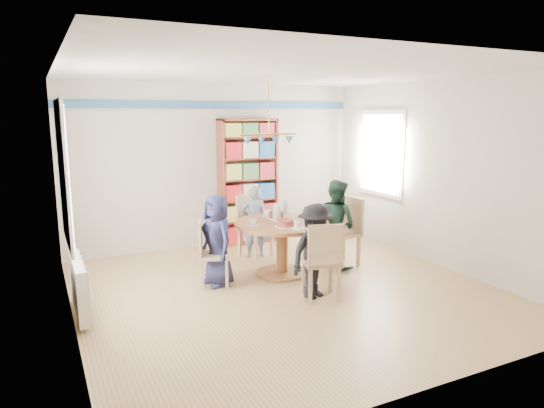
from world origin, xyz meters
TOP-DOWN VIEW (x-y plane):
  - ground at (0.00, 0.00)m, footprint 5.00×5.00m
  - room_shell at (-0.26, 0.87)m, footprint 5.00×5.00m
  - radiator at (-2.42, 0.30)m, footprint 0.12×1.00m
  - dining_table at (0.24, 0.58)m, footprint 1.30×1.30m
  - chair_left at (-0.82, 0.59)m, footprint 0.49×0.49m
  - chair_right at (1.31, 0.57)m, footprint 0.47×0.47m
  - chair_far at (0.22, 1.57)m, footprint 0.56×0.56m
  - chair_near at (0.24, -0.49)m, footprint 0.53×0.53m
  - person_left at (-0.70, 0.58)m, footprint 0.47×0.64m
  - person_right at (1.10, 0.54)m, footprint 0.64×0.73m
  - person_far at (0.23, 1.50)m, footprint 0.45×0.34m
  - person_near at (0.21, -0.36)m, footprint 0.85×0.64m
  - bookshelf at (0.50, 2.34)m, footprint 1.01×0.30m
  - tableware at (0.22, 0.60)m, footprint 1.05×1.05m

SIDE VIEW (x-z plane):
  - ground at x=0.00m, z-range 0.00..0.00m
  - radiator at x=-2.42m, z-range 0.05..0.65m
  - chair_left at x=-0.82m, z-range 0.04..0.91m
  - chair_near at x=0.24m, z-range 0.05..1.01m
  - chair_far at x=0.22m, z-range 0.05..1.03m
  - chair_right at x=1.31m, z-range 0.05..1.06m
  - dining_table at x=0.24m, z-range 0.18..0.93m
  - person_far at x=0.23m, z-range 0.00..1.12m
  - person_near at x=0.21m, z-range 0.00..1.16m
  - person_left at x=-0.70m, z-range 0.00..1.21m
  - person_right at x=1.10m, z-range 0.00..1.29m
  - tableware at x=0.22m, z-range 0.67..0.95m
  - bookshelf at x=0.50m, z-range -0.02..2.11m
  - room_shell at x=-0.26m, z-range -0.85..4.15m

